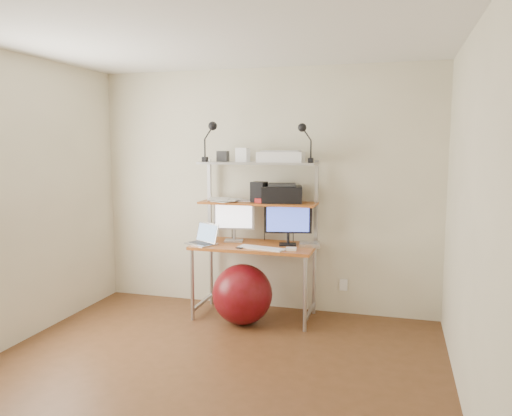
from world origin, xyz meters
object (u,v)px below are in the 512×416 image
Objects in this scene: laptop at (204,240)px; printer at (282,194)px; monitor_black at (288,222)px; exercise_ball at (242,294)px; monitor_silver at (234,217)px.

printer is (0.73, 0.26, 0.46)m from laptop.
laptop is at bearing 179.98° from monitor_black.
monitor_black is 1.24× the size of laptop.
monitor_black is 0.83m from exercise_ball.
monitor_black is 0.86m from laptop.
monitor_silver is at bearing 162.82° from monitor_black.
laptop is 0.84× the size of printer.
laptop reaches higher than exercise_ball.
monitor_silver is 0.79× the size of exercise_ball.
laptop is at bearing -148.29° from monitor_silver.
printer is 0.77× the size of exercise_ball.
monitor_black is at bearing 37.40° from exercise_ball.
printer is at bearing -8.86° from monitor_silver.
monitor_black is 1.04× the size of printer.
exercise_ball is at bearing 15.28° from laptop.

